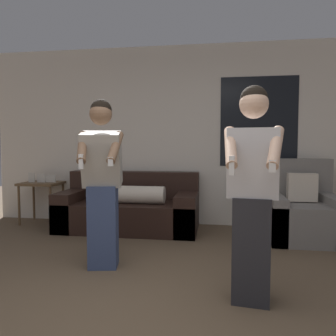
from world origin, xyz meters
name	(u,v)px	position (x,y,z in m)	size (l,w,h in m)	color
wall_back	(183,136)	(0.02, 3.19, 1.35)	(6.03, 0.07, 2.70)	silver
couch	(129,209)	(-0.70, 2.72, 0.29)	(1.96, 0.86, 0.81)	black
armchair	(302,213)	(1.62, 2.59, 0.34)	(0.87, 0.90, 1.02)	slate
side_table	(41,188)	(-2.15, 2.89, 0.55)	(0.59, 0.48, 0.79)	brown
person_left	(102,182)	(-0.56, 1.23, 0.84)	(0.44, 0.55, 1.64)	#384770
person_right	(252,193)	(0.80, 0.72, 0.85)	(0.44, 0.50, 1.64)	#28282D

